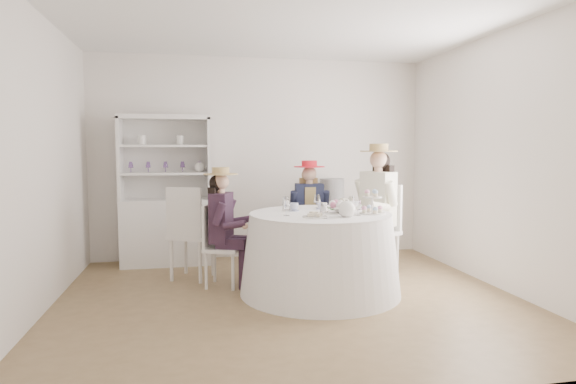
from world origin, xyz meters
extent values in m
plane|color=brown|center=(0.00, 0.00, 0.00)|extent=(4.50, 4.50, 0.00)
plane|color=white|center=(0.00, 0.00, 2.70)|extent=(4.50, 4.50, 0.00)
plane|color=silver|center=(0.00, 2.00, 1.35)|extent=(4.50, 0.00, 4.50)
plane|color=silver|center=(0.00, -2.00, 1.35)|extent=(4.50, 0.00, 4.50)
plane|color=silver|center=(-2.25, 0.00, 1.35)|extent=(0.00, 4.50, 4.50)
plane|color=silver|center=(2.25, 0.00, 1.35)|extent=(0.00, 4.50, 4.50)
cone|color=white|center=(0.35, 0.16, 0.40)|extent=(1.64, 1.64, 0.81)
cylinder|color=white|center=(0.35, 0.16, 0.82)|extent=(1.44, 1.44, 0.02)
cube|color=silver|center=(-1.26, 1.73, 0.42)|extent=(1.16, 0.54, 0.84)
cube|color=silver|center=(-1.26, 1.92, 1.35)|extent=(1.12, 0.16, 1.03)
cube|color=silver|center=(-1.26, 1.73, 1.87)|extent=(1.16, 0.54, 0.06)
cube|color=silver|center=(-1.80, 1.73, 1.35)|extent=(0.08, 0.42, 1.03)
cube|color=silver|center=(-0.72, 1.73, 1.35)|extent=(0.08, 0.42, 1.03)
cube|color=silver|center=(-1.26, 1.73, 1.17)|extent=(1.08, 0.49, 0.03)
cube|color=silver|center=(-1.26, 1.73, 1.51)|extent=(1.08, 0.49, 0.03)
sphere|color=white|center=(-0.84, 1.73, 1.24)|extent=(0.13, 0.13, 0.13)
cube|color=silver|center=(0.93, 1.75, 0.37)|extent=(0.55, 0.55, 0.74)
cylinder|color=black|center=(0.93, 1.75, 0.91)|extent=(0.40, 0.40, 0.34)
cube|color=silver|center=(-0.61, 0.59, 0.41)|extent=(0.47, 0.47, 0.04)
cylinder|color=silver|center=(-0.53, 0.40, 0.20)|extent=(0.03, 0.03, 0.40)
cylinder|color=silver|center=(-0.43, 0.67, 0.20)|extent=(0.03, 0.03, 0.40)
cylinder|color=silver|center=(-0.80, 0.50, 0.20)|extent=(0.03, 0.03, 0.40)
cylinder|color=silver|center=(-0.70, 0.77, 0.20)|extent=(0.03, 0.03, 0.40)
cube|color=silver|center=(-0.77, 0.64, 0.65)|extent=(0.15, 0.33, 0.45)
cube|color=black|center=(-0.63, 0.59, 0.75)|extent=(0.28, 0.37, 0.53)
cube|color=black|center=(-0.54, 0.47, 0.48)|extent=(0.33, 0.22, 0.11)
cylinder|color=black|center=(-0.42, 0.43, 0.21)|extent=(0.09, 0.09, 0.42)
cylinder|color=black|center=(-0.66, 0.40, 0.81)|extent=(0.18, 0.13, 0.25)
cube|color=black|center=(-0.48, 0.62, 0.48)|extent=(0.33, 0.22, 0.11)
cylinder|color=black|center=(-0.36, 0.58, 0.21)|extent=(0.09, 0.09, 0.42)
cylinder|color=black|center=(-0.53, 0.76, 0.81)|extent=(0.18, 0.13, 0.25)
cylinder|color=#D8A889|center=(-0.63, 0.59, 1.03)|extent=(0.08, 0.08, 0.07)
sphere|color=#D8A889|center=(-0.63, 0.59, 1.13)|extent=(0.17, 0.17, 0.17)
sphere|color=black|center=(-0.67, 0.61, 1.11)|extent=(0.17, 0.17, 0.17)
cube|color=black|center=(-0.70, 0.62, 0.90)|extent=(0.14, 0.23, 0.35)
cylinder|color=tan|center=(-0.63, 0.59, 1.21)|extent=(0.36, 0.36, 0.01)
cylinder|color=tan|center=(-0.63, 0.59, 1.25)|extent=(0.18, 0.18, 0.07)
cube|color=silver|center=(0.49, 1.20, 0.43)|extent=(0.41, 0.41, 0.04)
cylinder|color=silver|center=(0.32, 1.06, 0.21)|extent=(0.03, 0.03, 0.42)
cylinder|color=silver|center=(0.62, 1.03, 0.21)|extent=(0.03, 0.03, 0.42)
cylinder|color=silver|center=(0.35, 1.36, 0.21)|extent=(0.03, 0.03, 0.42)
cylinder|color=silver|center=(0.65, 1.34, 0.21)|extent=(0.03, 0.03, 0.42)
cube|color=silver|center=(0.50, 1.37, 0.68)|extent=(0.36, 0.06, 0.47)
cube|color=#1C2038|center=(0.49, 1.22, 0.78)|extent=(0.36, 0.22, 0.55)
cube|color=tan|center=(0.49, 1.22, 0.78)|extent=(0.15, 0.22, 0.47)
cube|color=#1C2038|center=(0.39, 1.09, 0.50)|extent=(0.15, 0.33, 0.11)
cylinder|color=#1C2038|center=(0.38, 0.96, 0.22)|extent=(0.09, 0.09, 0.44)
cylinder|color=#1C2038|center=(0.29, 1.20, 0.84)|extent=(0.10, 0.17, 0.26)
cube|color=#1C2038|center=(0.56, 1.08, 0.50)|extent=(0.15, 0.33, 0.11)
cylinder|color=#1C2038|center=(0.55, 0.95, 0.22)|extent=(0.09, 0.09, 0.44)
cylinder|color=#1C2038|center=(0.68, 1.16, 0.84)|extent=(0.10, 0.17, 0.26)
cylinder|color=#D8A889|center=(0.49, 1.22, 1.07)|extent=(0.09, 0.09, 0.08)
sphere|color=#D8A889|center=(0.49, 1.22, 1.17)|extent=(0.18, 0.18, 0.18)
sphere|color=tan|center=(0.49, 1.26, 1.16)|extent=(0.18, 0.18, 0.18)
cube|color=tan|center=(0.49, 1.29, 0.94)|extent=(0.23, 0.10, 0.36)
cylinder|color=red|center=(0.49, 1.22, 1.26)|extent=(0.38, 0.38, 0.01)
cylinder|color=red|center=(0.49, 1.22, 1.30)|extent=(0.19, 0.19, 0.08)
cube|color=silver|center=(1.19, 0.78, 0.49)|extent=(0.59, 0.59, 0.04)
cylinder|color=silver|center=(0.96, 0.85, 0.24)|extent=(0.04, 0.04, 0.48)
cylinder|color=silver|center=(1.12, 0.54, 0.24)|extent=(0.04, 0.04, 0.48)
cylinder|color=silver|center=(1.27, 1.01, 0.24)|extent=(0.04, 0.04, 0.48)
cylinder|color=silver|center=(1.43, 0.70, 0.24)|extent=(0.04, 0.04, 0.48)
cube|color=silver|center=(1.37, 0.87, 0.78)|extent=(0.22, 0.38, 0.54)
cube|color=white|center=(1.21, 0.79, 0.89)|extent=(0.37, 0.45, 0.63)
cube|color=white|center=(1.03, 0.80, 0.58)|extent=(0.39, 0.30, 0.13)
cylinder|color=white|center=(0.90, 0.73, 0.25)|extent=(0.11, 0.11, 0.50)
cylinder|color=white|center=(1.07, 0.97, 0.97)|extent=(0.21, 0.17, 0.30)
cube|color=white|center=(1.12, 0.63, 0.58)|extent=(0.39, 0.30, 0.13)
cylinder|color=white|center=(0.99, 0.56, 0.25)|extent=(0.11, 0.11, 0.50)
cylinder|color=white|center=(1.28, 0.57, 0.97)|extent=(0.21, 0.17, 0.30)
cylinder|color=#D8A889|center=(1.21, 0.79, 1.23)|extent=(0.10, 0.10, 0.09)
sphere|color=#D8A889|center=(1.21, 0.79, 1.35)|extent=(0.21, 0.21, 0.21)
sphere|color=black|center=(1.26, 0.81, 1.33)|extent=(0.21, 0.21, 0.21)
cube|color=black|center=(1.29, 0.83, 1.08)|extent=(0.20, 0.27, 0.41)
cylinder|color=tan|center=(1.21, 0.79, 1.45)|extent=(0.44, 0.44, 0.01)
cylinder|color=tan|center=(1.21, 0.79, 1.49)|extent=(0.22, 0.22, 0.09)
cube|color=silver|center=(-0.94, 0.98, 0.49)|extent=(0.58, 0.58, 0.04)
cylinder|color=silver|center=(-0.71, 1.06, 0.24)|extent=(0.04, 0.04, 0.48)
cylinder|color=silver|center=(-1.02, 1.21, 0.24)|extent=(0.04, 0.04, 0.48)
cylinder|color=silver|center=(-0.86, 0.75, 0.24)|extent=(0.04, 0.04, 0.48)
cylinder|color=silver|center=(-1.17, 0.90, 0.24)|extent=(0.04, 0.04, 0.48)
cube|color=silver|center=(-1.02, 0.80, 0.78)|extent=(0.39, 0.21, 0.54)
imported|color=white|center=(0.11, 0.36, 0.86)|extent=(0.12, 0.12, 0.08)
imported|color=white|center=(0.42, 0.45, 0.86)|extent=(0.08, 0.08, 0.06)
imported|color=white|center=(0.63, 0.26, 0.86)|extent=(0.13, 0.13, 0.08)
imported|color=white|center=(0.58, 0.13, 0.85)|extent=(0.30, 0.30, 0.06)
sphere|color=#CD668D|center=(0.59, 0.09, 0.92)|extent=(0.07, 0.07, 0.07)
sphere|color=white|center=(0.56, 0.13, 0.92)|extent=(0.07, 0.07, 0.07)
sphere|color=#CD668D|center=(0.51, 0.15, 0.92)|extent=(0.07, 0.07, 0.07)
sphere|color=white|center=(0.47, 0.11, 0.92)|extent=(0.07, 0.07, 0.07)
sphere|color=#CD668D|center=(0.47, 0.06, 0.92)|extent=(0.07, 0.07, 0.07)
sphere|color=white|center=(0.51, 0.03, 0.92)|extent=(0.07, 0.07, 0.07)
sphere|color=#CD668D|center=(0.56, 0.04, 0.92)|extent=(0.07, 0.07, 0.07)
sphere|color=white|center=(0.52, -0.17, 0.90)|extent=(0.17, 0.17, 0.17)
cylinder|color=white|center=(0.62, -0.17, 0.91)|extent=(0.10, 0.03, 0.08)
cylinder|color=white|center=(0.52, -0.17, 0.98)|extent=(0.04, 0.04, 0.02)
cylinder|color=white|center=(0.21, -0.14, 0.83)|extent=(0.24, 0.24, 0.01)
cube|color=beige|center=(0.17, -0.16, 0.85)|extent=(0.05, 0.04, 0.03)
cube|color=beige|center=(0.21, -0.14, 0.86)|extent=(0.06, 0.05, 0.03)
cube|color=beige|center=(0.26, -0.12, 0.85)|extent=(0.07, 0.06, 0.03)
cube|color=beige|center=(0.19, -0.11, 0.86)|extent=(0.06, 0.06, 0.03)
cube|color=beige|center=(0.24, -0.18, 0.85)|extent=(0.06, 0.07, 0.03)
cylinder|color=white|center=(0.84, -0.01, 0.83)|extent=(0.25, 0.25, 0.01)
cylinder|color=white|center=(0.84, -0.01, 0.91)|extent=(0.02, 0.02, 0.17)
cylinder|color=white|center=(0.84, -0.01, 0.99)|extent=(0.19, 0.19, 0.01)
camera|label=1|loc=(-0.91, -4.53, 1.46)|focal=30.00mm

